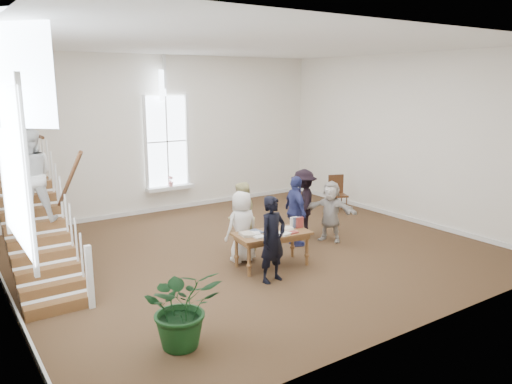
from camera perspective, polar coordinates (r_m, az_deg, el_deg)
ground at (r=11.39m, az=-0.55°, el=-6.68°), size 10.00×10.00×0.00m
room_shell at (r=15.01m, az=-9.83°, el=-0.58°), size 10.49×10.00×10.00m
staircase at (r=10.09m, az=-24.16°, el=-0.74°), size 1.10×4.10×2.92m
library_table at (r=10.25m, az=1.77°, el=-5.10°), size 1.62×0.94×0.79m
police_officer at (r=9.45m, az=1.94°, el=-5.42°), size 0.67×0.49×1.67m
elderly_woman at (r=10.51m, az=-1.62°, el=-3.98°), size 0.76×0.51×1.52m
person_yellow at (r=11.07m, az=-1.70°, el=-2.95°), size 0.92×0.81×1.59m
woman_cluster_a at (r=11.56m, az=4.55°, el=-2.19°), size 0.61×1.03×1.64m
woman_cluster_b at (r=12.26m, az=5.44°, el=-1.28°), size 1.18×1.23×1.67m
woman_cluster_c at (r=12.00m, az=8.51°, el=-2.19°), size 1.04×1.39×1.46m
floor_plant at (r=7.35m, az=-8.40°, el=-12.81°), size 1.31×1.20×1.22m
side_chair at (r=14.82m, az=9.25°, el=0.10°), size 0.60×0.60×1.08m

